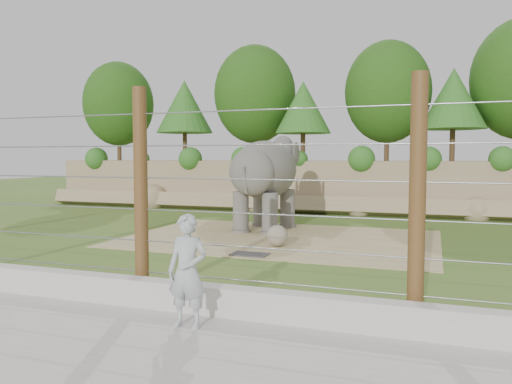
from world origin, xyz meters
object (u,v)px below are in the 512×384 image
(barrier_fence, at_px, (141,193))
(zookeeper, at_px, (187,271))
(elephant, at_px, (265,184))
(stone_ball, at_px, (277,236))

(barrier_fence, height_order, zookeeper, barrier_fence)
(barrier_fence, relative_size, zookeeper, 11.28)
(elephant, height_order, stone_ball, elephant)
(zookeeper, bearing_deg, elephant, 101.29)
(stone_ball, bearing_deg, barrier_fence, -98.10)
(elephant, bearing_deg, zookeeper, -74.51)
(barrier_fence, bearing_deg, elephant, 93.74)
(elephant, xyz_separation_m, zookeeper, (2.24, -10.43, -0.81))
(barrier_fence, xyz_separation_m, zookeeper, (1.64, -1.28, -1.09))
(stone_ball, distance_m, barrier_fence, 6.28)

